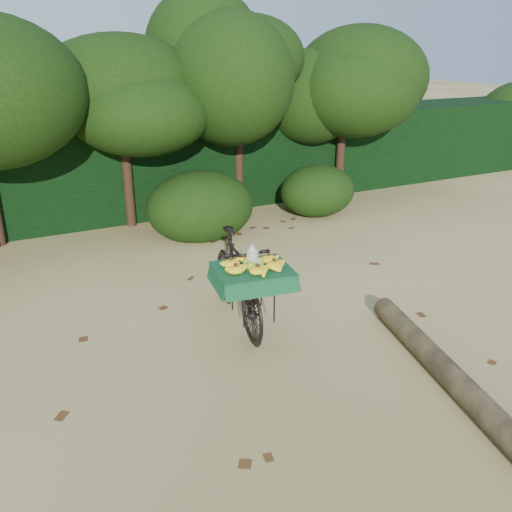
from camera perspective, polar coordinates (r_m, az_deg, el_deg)
ground at (r=5.82m, az=-3.71°, el=-12.11°), size 80.00×80.00×0.00m
vendor_bicycle at (r=6.51m, az=-1.91°, el=-2.43°), size 0.95×1.96×1.14m
fallen_log at (r=5.73m, az=20.78°, el=-12.73°), size 1.14×3.45×0.25m
hedge_backdrop at (r=11.19m, az=-17.06°, el=8.50°), size 26.00×1.80×1.80m
tree_row at (r=10.13m, az=-20.53°, el=13.19°), size 14.50×2.00×4.00m
bush_clumps at (r=9.51m, az=-11.48°, el=4.04°), size 8.80×1.70×0.90m
leaf_litter at (r=6.34m, az=-6.10°, el=-9.15°), size 7.00×7.30×0.01m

